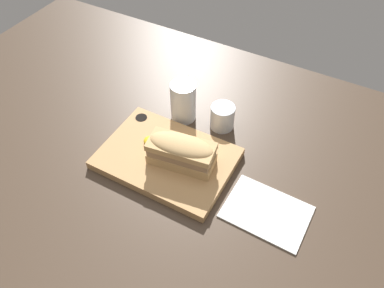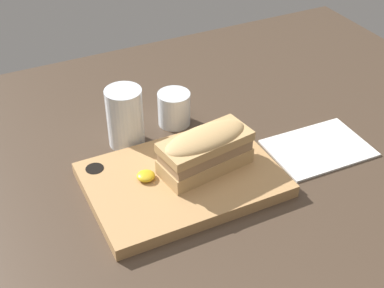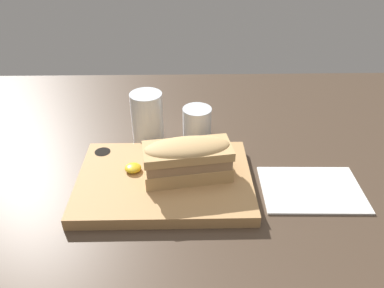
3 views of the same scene
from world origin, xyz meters
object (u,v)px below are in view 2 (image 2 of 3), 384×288
Objects in this scene: water_glass at (125,121)px; wine_glass at (174,109)px; sandwich at (205,149)px; serving_board at (182,180)px; napkin at (318,148)px.

wine_glass is (11.01, 2.04, -1.80)cm from water_glass.
wine_glass is (2.36, 18.17, -3.13)cm from sandwich.
serving_board is 17.06cm from water_glass.
serving_board is 2.81× the size of water_glass.
serving_board is 6.87cm from sandwich.
sandwich is 0.89× the size of napkin.
water_glass reaches higher than sandwich.
water_glass is (-8.65, 16.13, -1.33)cm from sandwich.
sandwich is 18.35cm from water_glass.
wine_glass reaches higher than serving_board.
napkin is (27.78, -2.07, -0.95)cm from serving_board.
sandwich reaches higher than serving_board.
water_glass is at bearing 150.44° from napkin.
serving_board is at bearing -110.62° from wine_glass.
wine_glass is at bearing 10.52° from water_glass.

